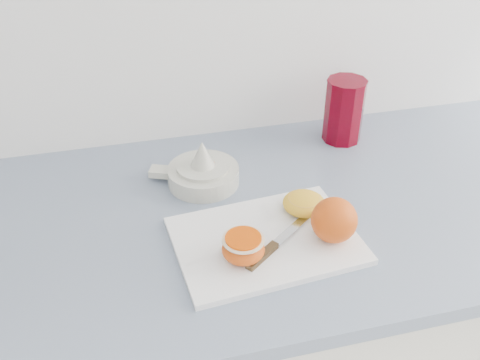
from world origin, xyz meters
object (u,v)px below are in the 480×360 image
Objects in this scene: counter at (261,353)px; half_orange at (243,248)px; cutting_board at (266,240)px; red_tumbler at (344,113)px; citrus_juicer at (202,172)px.

half_orange reaches higher than counter.
red_tumbler reaches higher than cutting_board.
citrus_juicer reaches higher than cutting_board.
red_tumbler reaches higher than citrus_juicer.
citrus_juicer is (-0.02, 0.25, -0.01)m from half_orange.
cutting_board is (-0.03, -0.10, 0.45)m from counter.
red_tumbler is (0.24, 0.20, 0.51)m from counter.
counter is 0.60m from red_tumbler.
half_orange is 0.25m from citrus_juicer.
half_orange is at bearing -132.78° from red_tumbler.
cutting_board reaches higher than counter.
half_orange reaches higher than cutting_board.
red_tumbler is (0.34, 0.10, 0.04)m from citrus_juicer.
counter is 0.46m from cutting_board.
half_orange is 0.40× the size of citrus_juicer.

